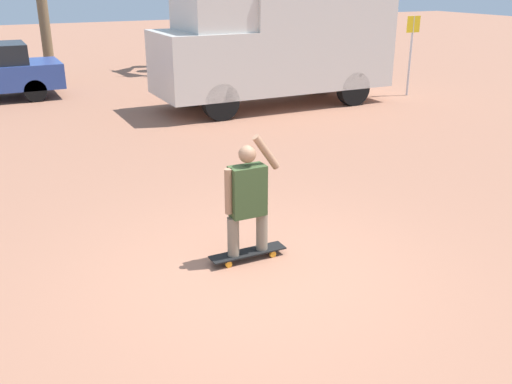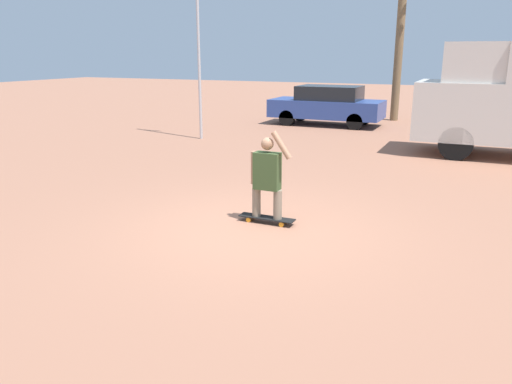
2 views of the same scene
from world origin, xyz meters
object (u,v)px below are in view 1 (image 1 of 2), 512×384
(person_skateboarder, at_px, (247,195))
(street_sign, at_px, (411,45))
(skateboard, at_px, (248,253))
(camper_van, at_px, (278,41))

(person_skateboarder, relative_size, street_sign, 0.66)
(street_sign, bearing_deg, skateboard, -140.05)
(street_sign, bearing_deg, person_skateboarder, -140.05)
(camper_van, bearing_deg, person_skateboarder, -120.71)
(camper_van, bearing_deg, street_sign, -7.54)
(person_skateboarder, distance_m, street_sign, 11.11)
(person_skateboarder, height_order, street_sign, street_sign)
(skateboard, xyz_separation_m, street_sign, (8.51, 7.13, 1.34))
(skateboard, relative_size, street_sign, 0.43)
(person_skateboarder, distance_m, camper_van, 8.94)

